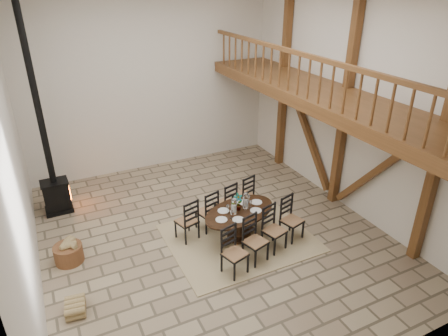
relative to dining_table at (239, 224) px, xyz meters
name	(u,v)px	position (x,y,z in m)	size (l,w,h in m)	color
ground	(212,234)	(-0.47, 0.41, -0.36)	(8.00, 8.00, 0.00)	#978465
room_shell	(264,94)	(0.72, 0.41, 2.66)	(7.02, 8.02, 5.01)	beige
rug	(239,238)	(0.00, 0.00, -0.35)	(3.00, 2.50, 0.02)	tan
dining_table	(239,224)	(0.00, 0.00, 0.00)	(2.53, 2.39, 1.09)	black
wood_stove	(51,169)	(-3.40, 2.89, 0.78)	(0.63, 0.49, 5.00)	black
log_basket	(69,253)	(-3.41, 0.81, -0.16)	(0.56, 0.56, 0.46)	brown
log_stack	(75,307)	(-3.49, -0.66, -0.25)	(0.38, 0.49, 0.22)	tan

